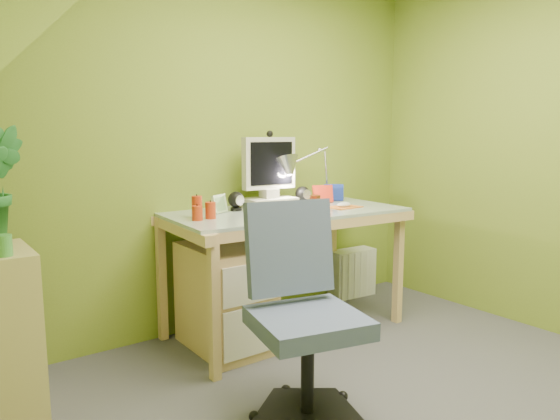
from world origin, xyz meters
TOP-DOWN VIEW (x-y plane):
  - wall_back at (0.00, 1.60)m, footprint 3.20×0.01m
  - desk at (0.21, 1.23)m, footprint 1.55×0.85m
  - monitor at (0.21, 1.41)m, footprint 0.40×0.24m
  - speaker_left at (-0.06, 1.39)m, footprint 0.11×0.11m
  - speaker_right at (0.48, 1.39)m, footprint 0.11×0.11m
  - keyboard at (0.13, 1.09)m, footprint 0.49×0.30m
  - mousepad at (0.59, 1.09)m, footprint 0.23×0.17m
  - mouse at (0.59, 1.09)m, footprint 0.11×0.08m
  - amber_tumbler at (0.39, 1.15)m, footprint 0.07×0.07m
  - candle_cluster at (-0.39, 1.24)m, footprint 0.19×0.17m
  - photo_frame_red at (0.63, 1.35)m, footprint 0.14×0.07m
  - photo_frame_blue at (0.77, 1.39)m, footprint 0.12×0.10m
  - photo_frame_green at (-0.19, 1.37)m, footprint 0.13×0.08m
  - desk_lamp at (0.66, 1.41)m, footprint 0.56×0.34m
  - side_ledge at (-1.45, 1.16)m, footprint 0.29×0.45m
  - green_cup at (-1.43, 1.01)m, footprint 0.08×0.08m
  - task_chair at (-0.35, 0.31)m, footprint 0.63×0.63m
  - radiator at (1.08, 1.50)m, footprint 0.39×0.18m

SIDE VIEW (x-z plane):
  - radiator at x=1.08m, z-range 0.00..0.38m
  - side_ledge at x=-1.45m, z-range 0.00..0.78m
  - desk at x=0.21m, z-range 0.00..0.80m
  - task_chair at x=-0.35m, z-range 0.00..0.95m
  - mousepad at x=0.59m, z-range 0.80..0.81m
  - keyboard at x=0.13m, z-range 0.80..0.83m
  - mouse at x=0.59m, z-range 0.80..0.84m
  - green_cup at x=-1.43m, z-range 0.78..0.87m
  - amber_tumbler at x=0.39m, z-range 0.80..0.89m
  - photo_frame_green at x=-0.19m, z-range 0.80..0.92m
  - photo_frame_blue at x=0.77m, z-range 0.80..0.92m
  - speaker_left at x=-0.06m, z-range 0.80..0.93m
  - speaker_right at x=0.48m, z-range 0.80..0.93m
  - photo_frame_red at x=0.63m, z-range 0.80..0.93m
  - candle_cluster at x=-0.39m, z-range 0.80..0.93m
  - monitor at x=0.21m, z-range 0.80..1.33m
  - desk_lamp at x=0.66m, z-range 0.80..1.37m
  - wall_back at x=0.00m, z-range 0.00..2.40m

